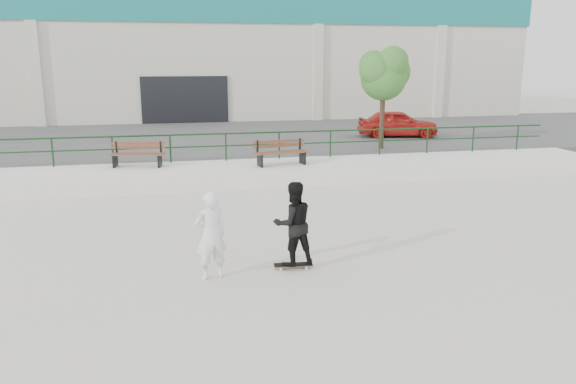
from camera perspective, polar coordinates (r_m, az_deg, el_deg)
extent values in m
plane|color=#BBB5AB|center=(10.58, -5.55, -9.82)|extent=(120.00, 120.00, 0.00)
cube|color=silver|center=(19.59, -8.80, 1.70)|extent=(30.00, 3.00, 0.50)
cube|color=#3F3F3F|center=(27.97, -9.87, 5.12)|extent=(60.00, 14.00, 0.50)
cylinder|color=#153A19|center=(20.67, -9.14, 5.80)|extent=(28.00, 0.06, 0.06)
cylinder|color=#153A19|center=(20.73, -9.10, 4.57)|extent=(28.00, 0.05, 0.05)
cylinder|color=#153A19|center=(21.09, -22.80, 3.71)|extent=(0.06, 0.06, 1.00)
cylinder|color=#153A19|center=(20.81, -17.38, 4.02)|extent=(0.06, 0.06, 1.00)
cylinder|color=#153A19|center=(20.72, -11.86, 4.31)|extent=(0.06, 0.06, 1.00)
cylinder|color=#153A19|center=(20.82, -6.33, 4.55)|extent=(0.06, 0.06, 1.00)
cylinder|color=#153A19|center=(21.11, -0.91, 4.75)|extent=(0.06, 0.06, 1.00)
cylinder|color=#153A19|center=(21.58, 4.33, 4.91)|extent=(0.06, 0.06, 1.00)
cylinder|color=#153A19|center=(22.22, 9.30, 5.01)|extent=(0.06, 0.06, 1.00)
cylinder|color=#153A19|center=(23.02, 13.97, 5.08)|extent=(0.06, 0.06, 1.00)
cylinder|color=#153A19|center=(23.96, 18.29, 5.11)|extent=(0.06, 0.06, 1.00)
cylinder|color=#153A19|center=(25.02, 22.27, 5.12)|extent=(0.06, 0.06, 1.00)
cube|color=#B7B5A4|center=(41.69, -10.93, 12.89)|extent=(44.00, 16.00, 8.00)
cube|color=#187A7A|center=(41.79, -11.12, 17.14)|extent=(44.20, 16.20, 1.80)
cube|color=black|center=(33.74, -10.40, 8.79)|extent=(5.00, 0.15, 3.20)
cube|color=#B7B5A4|center=(34.30, -24.20, 10.44)|extent=(0.60, 0.25, 6.20)
cube|color=#B7B5A4|center=(34.79, 3.05, 11.59)|extent=(0.60, 0.25, 6.20)
cube|color=#B7B5A4|center=(37.67, 15.12, 11.29)|extent=(0.60, 0.25, 6.20)
cube|color=brown|center=(19.97, -15.20, 3.63)|extent=(1.85, 0.47, 0.04)
cube|color=brown|center=(20.15, -15.08, 3.72)|extent=(1.85, 0.47, 0.04)
cube|color=brown|center=(20.33, -14.95, 3.81)|extent=(1.85, 0.47, 0.04)
cube|color=brown|center=(20.38, -14.93, 4.39)|extent=(1.83, 0.39, 0.10)
cube|color=brown|center=(20.36, -14.96, 4.79)|extent=(1.83, 0.39, 0.10)
cube|color=black|center=(20.39, -17.15, 3.05)|extent=(0.16, 0.52, 0.43)
cube|color=black|center=(20.58, -17.03, 4.34)|extent=(0.07, 0.06, 0.43)
cube|color=black|center=(20.02, -12.89, 3.13)|extent=(0.16, 0.52, 0.43)
cube|color=black|center=(20.21, -12.80, 4.44)|extent=(0.07, 0.06, 0.43)
cube|color=brown|center=(19.61, -0.48, 3.97)|extent=(1.92, 0.39, 0.04)
cube|color=brown|center=(19.79, -0.67, 4.05)|extent=(1.92, 0.39, 0.04)
cube|color=brown|center=(19.96, -0.85, 4.14)|extent=(1.92, 0.39, 0.04)
cube|color=brown|center=(20.01, -0.93, 4.74)|extent=(1.90, 0.31, 0.11)
cube|color=brown|center=(19.99, -0.93, 5.17)|extent=(1.90, 0.31, 0.11)
cube|color=black|center=(19.58, -2.87, 3.24)|extent=(0.14, 0.54, 0.45)
cube|color=black|center=(19.77, -3.13, 4.62)|extent=(0.07, 0.06, 0.45)
cube|color=black|center=(20.10, 1.49, 3.52)|extent=(0.14, 0.54, 0.45)
cube|color=black|center=(20.29, 1.21, 4.86)|extent=(0.07, 0.06, 0.45)
cylinder|color=#462C23|center=(23.83, 9.52, 7.38)|extent=(0.21, 0.21, 2.50)
sphere|color=#286525|center=(23.72, 9.68, 11.39)|extent=(1.88, 1.88, 1.88)
sphere|color=#286525|center=(24.20, 10.59, 11.88)|extent=(1.46, 1.46, 1.46)
sphere|color=#286525|center=(23.37, 8.93, 12.16)|extent=(1.36, 1.36, 1.36)
sphere|color=#286525|center=(23.40, 10.61, 12.86)|extent=(1.25, 1.25, 1.25)
sphere|color=#286525|center=(23.99, 8.64, 12.69)|extent=(1.15, 1.15, 1.15)
imported|color=#A51A14|center=(27.70, 11.07, 6.87)|extent=(4.03, 2.29, 1.29)
cube|color=black|center=(11.49, 0.53, -7.36)|extent=(0.79, 0.27, 0.02)
cube|color=brown|center=(11.50, 0.53, -7.44)|extent=(0.79, 0.27, 0.01)
cube|color=#A7A7AD|center=(11.48, -0.77, -7.61)|extent=(0.07, 0.16, 0.03)
cube|color=#A7A7AD|center=(11.54, 1.82, -7.49)|extent=(0.07, 0.16, 0.03)
cylinder|color=beige|center=(11.40, -0.71, -7.86)|extent=(0.06, 0.03, 0.06)
cylinder|color=beige|center=(11.57, -0.82, -7.52)|extent=(0.06, 0.03, 0.06)
cylinder|color=beige|center=(11.46, 1.89, -7.74)|extent=(0.06, 0.03, 0.06)
cylinder|color=beige|center=(11.64, 1.75, -7.41)|extent=(0.06, 0.03, 0.06)
imported|color=black|center=(11.22, 0.54, -3.22)|extent=(0.92, 0.77, 1.71)
imported|color=white|center=(10.87, -7.86, -4.38)|extent=(0.71, 0.56, 1.73)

